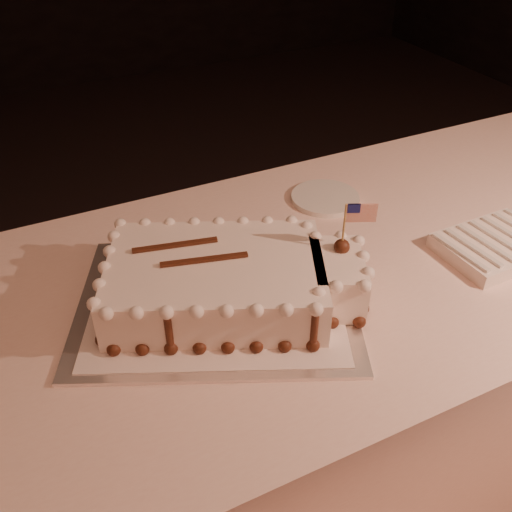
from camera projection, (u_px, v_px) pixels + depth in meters
name	position (u px, v px, depth m)	size (l,w,h in m)	color
banquet_table	(253.00, 408.00, 1.32)	(2.40, 0.80, 0.75)	beige
cake_board	(217.00, 303.00, 1.05)	(0.51, 0.38, 0.01)	silver
doily	(217.00, 301.00, 1.05)	(0.45, 0.34, 0.00)	white
sheet_cake	(231.00, 281.00, 1.02)	(0.50, 0.40, 0.19)	white
napkin_stack	(496.00, 246.00, 1.17)	(0.23, 0.17, 0.04)	white
side_plate	(325.00, 198.00, 1.35)	(0.16, 0.16, 0.01)	silver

